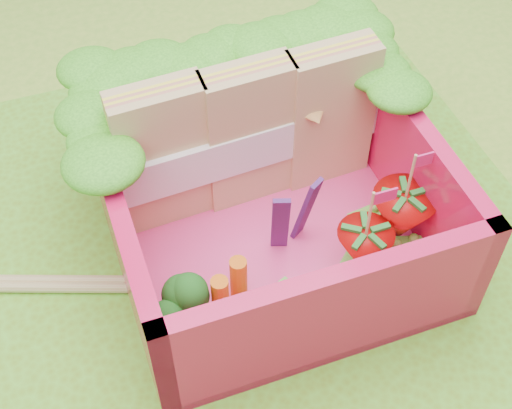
{
  "coord_description": "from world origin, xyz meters",
  "views": [
    {
      "loc": [
        -0.59,
        -1.82,
        2.49
      ],
      "look_at": [
        0.06,
        -0.02,
        0.28
      ],
      "focal_mm": 50.0,
      "sensor_mm": 36.0,
      "label": 1
    }
  ],
  "objects": [
    {
      "name": "placemat",
      "position": [
        0.0,
        0.0,
        0.01
      ],
      "size": [
        2.6,
        2.6,
        0.03
      ],
      "primitive_type": "cube",
      "color": "#6AA425",
      "rests_on": "ground"
    },
    {
      "name": "ground",
      "position": [
        0.0,
        0.0,
        0.0
      ],
      "size": [
        14.0,
        14.0,
        0.0
      ],
      "primitive_type": "plane",
      "color": "#75B232",
      "rests_on": "ground"
    },
    {
      "name": "strawberry_left",
      "position": [
        0.41,
        -0.33,
        0.2
      ],
      "size": [
        0.23,
        0.23,
        0.47
      ],
      "color": "#B90B0E",
      "rests_on": "bento_floor"
    },
    {
      "name": "purple_wedges",
      "position": [
        0.19,
        -0.12,
        0.27
      ],
      "size": [
        0.2,
        0.08,
        0.38
      ],
      "color": "#3E1959",
      "rests_on": "bento_floor"
    },
    {
      "name": "sandwich_stack",
      "position": [
        0.13,
        0.25,
        0.41
      ],
      "size": [
        1.24,
        0.23,
        0.68
      ],
      "color": "tan",
      "rests_on": "bento_floor"
    },
    {
      "name": "broccoli",
      "position": [
        -0.35,
        -0.36,
        0.26
      ],
      "size": [
        0.31,
        0.31,
        0.25
      ],
      "color": "#649749",
      "rests_on": "bento_floor"
    },
    {
      "name": "strawberry_right",
      "position": [
        0.62,
        -0.24,
        0.22
      ],
      "size": [
        0.27,
        0.27,
        0.51
      ],
      "color": "#B90B0E",
      "rests_on": "bento_floor"
    },
    {
      "name": "snap_peas",
      "position": [
        0.37,
        -0.29,
        0.11
      ],
      "size": [
        1.0,
        0.47,
        0.05
      ],
      "color": "#59C73E",
      "rests_on": "bento_floor"
    },
    {
      "name": "bento_box",
      "position": [
        0.12,
        -0.02,
        0.31
      ],
      "size": [
        1.3,
        1.3,
        0.55
      ],
      "color": "#DC124A",
      "rests_on": "placemat"
    },
    {
      "name": "carrot_sticks",
      "position": [
        -0.16,
        -0.33,
        0.2
      ],
      "size": [
        0.17,
        0.14,
        0.25
      ],
      "color": "orange",
      "rests_on": "bento_floor"
    },
    {
      "name": "lettuce_ruffle",
      "position": [
        0.12,
        0.48,
        0.64
      ],
      "size": [
        1.43,
        0.83,
        0.11
      ],
      "color": "#2B8217",
      "rests_on": "bento_box"
    },
    {
      "name": "bento_floor",
      "position": [
        0.12,
        -0.02,
        0.06
      ],
      "size": [
        1.3,
        1.3,
        0.05
      ],
      "primitive_type": "cube",
      "color": "#F23D89",
      "rests_on": "placemat"
    }
  ]
}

